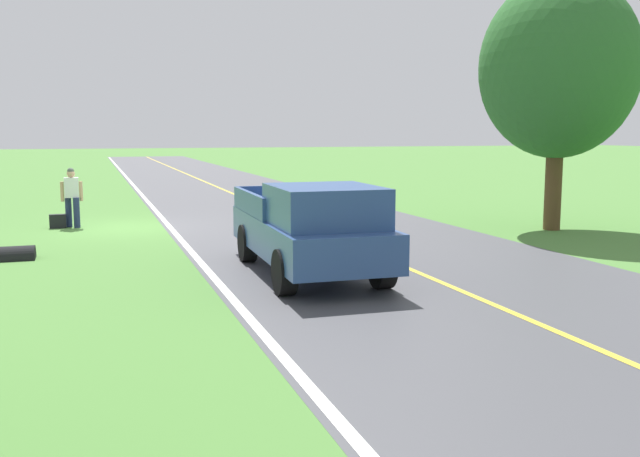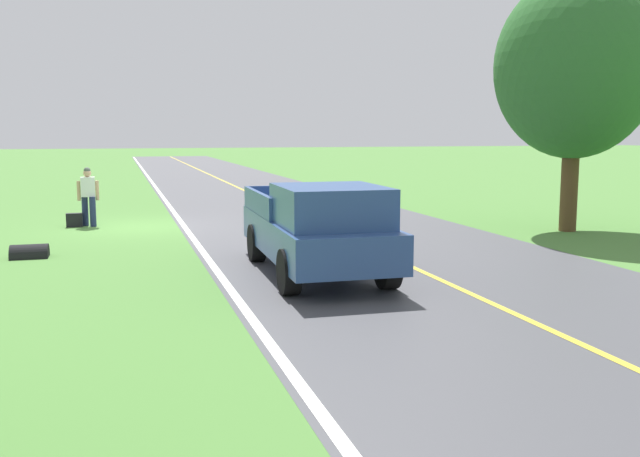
% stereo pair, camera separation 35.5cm
% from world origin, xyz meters
% --- Properties ---
extents(ground_plane, '(200.00, 200.00, 0.00)m').
position_xyz_m(ground_plane, '(0.00, 0.00, 0.00)').
color(ground_plane, '#4C7F38').
extents(road_surface, '(8.27, 120.00, 0.00)m').
position_xyz_m(road_surface, '(-5.13, 0.00, 0.00)').
color(road_surface, '#47474C').
rests_on(road_surface, ground).
extents(lane_edge_line, '(0.16, 117.60, 0.00)m').
position_xyz_m(lane_edge_line, '(-1.17, 0.00, 0.01)').
color(lane_edge_line, silver).
rests_on(lane_edge_line, ground).
extents(lane_centre_line, '(0.14, 117.60, 0.00)m').
position_xyz_m(lane_centre_line, '(-5.13, 0.00, 0.01)').
color(lane_centre_line, gold).
rests_on(lane_centre_line, ground).
extents(hitchhiker_walking, '(0.62, 0.51, 1.75)m').
position_xyz_m(hitchhiker_walking, '(1.53, -0.64, 0.98)').
color(hitchhiker_walking, navy).
rests_on(hitchhiker_walking, ground).
extents(suitcase_carried, '(0.46, 0.21, 0.41)m').
position_xyz_m(suitcase_carried, '(1.95, -0.55, 0.20)').
color(suitcase_carried, black).
rests_on(suitcase_carried, ground).
extents(pickup_truck_passing, '(2.20, 5.45, 1.82)m').
position_xyz_m(pickup_truck_passing, '(-3.02, 8.22, 0.97)').
color(pickup_truck_passing, '#2D4C84').
rests_on(pickup_truck_passing, ground).
extents(tree_far_side_near, '(4.38, 4.38, 7.08)m').
position_xyz_m(tree_far_side_near, '(-11.51, 4.22, 4.54)').
color(tree_far_side_near, brown).
rests_on(tree_far_side_near, ground).
extents(drainage_culvert, '(0.80, 0.60, 0.60)m').
position_xyz_m(drainage_culvert, '(2.63, 4.53, 0.00)').
color(drainage_culvert, black).
rests_on(drainage_culvert, ground).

